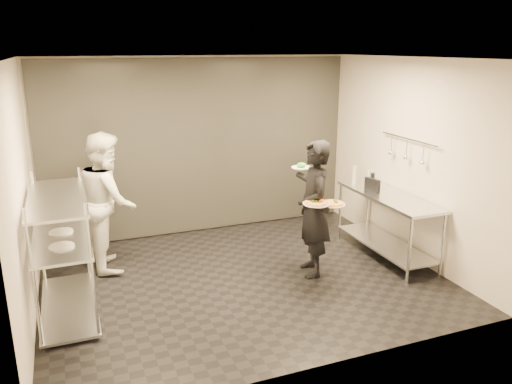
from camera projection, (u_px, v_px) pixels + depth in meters
name	position (u px, v px, depth m)	size (l,w,h in m)	color
room_shell	(216.00, 157.00, 7.19)	(5.00, 4.00, 2.80)	black
pass_rack	(63.00, 248.00, 5.57)	(0.60, 1.60, 1.50)	silver
prep_counter	(387.00, 215.00, 7.11)	(0.60, 1.80, 0.92)	silver
utensil_rail	(407.00, 150.00, 6.94)	(0.07, 1.20, 0.31)	silver
waiter	(314.00, 209.00, 6.48)	(0.66, 0.43, 1.80)	black
chef	(108.00, 201.00, 6.70)	(0.91, 0.71, 1.87)	silver
pizza_plate_near	(316.00, 203.00, 6.17)	(0.34, 0.34, 0.05)	silver
pizza_plate_far	(333.00, 203.00, 6.25)	(0.32, 0.32, 0.05)	silver
salad_plate	(302.00, 166.00, 6.60)	(0.26, 0.26, 0.07)	silver
pos_monitor	(372.00, 185.00, 7.17)	(0.05, 0.26, 0.19)	black
bottle_green	(355.00, 174.00, 7.61)	(0.07, 0.07, 0.26)	#93A093
bottle_clear	(369.00, 176.00, 7.62)	(0.06, 0.06, 0.20)	#93A093
bottle_dark	(372.00, 180.00, 7.40)	(0.06, 0.06, 0.21)	black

